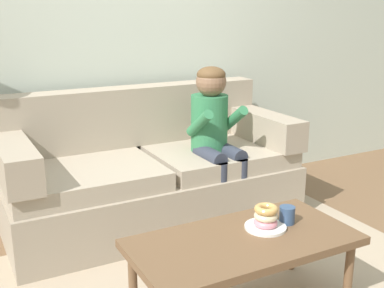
# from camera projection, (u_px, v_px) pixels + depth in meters

# --- Properties ---
(ground) EXTENTS (10.00, 10.00, 0.00)m
(ground) POSITION_uv_depth(u_px,v_px,m) (212.00, 272.00, 2.82)
(ground) COLOR brown
(wall_back) EXTENTS (8.00, 0.10, 2.80)m
(wall_back) POSITION_uv_depth(u_px,v_px,m) (120.00, 20.00, 3.64)
(wall_back) COLOR beige
(wall_back) RESTS_ON ground
(couch) EXTENTS (2.01, 0.90, 0.93)m
(couch) POSITION_uv_depth(u_px,v_px,m) (150.00, 175.00, 3.44)
(couch) COLOR tan
(couch) RESTS_ON ground
(coffee_table) EXTENTS (1.10, 0.56, 0.42)m
(coffee_table) POSITION_uv_depth(u_px,v_px,m) (243.00, 246.00, 2.34)
(coffee_table) COLOR brown
(coffee_table) RESTS_ON ground
(person_child) EXTENTS (0.34, 0.58, 1.10)m
(person_child) POSITION_uv_depth(u_px,v_px,m) (215.00, 129.00, 3.36)
(person_child) COLOR #337A4C
(person_child) RESTS_ON ground
(plate) EXTENTS (0.21, 0.21, 0.01)m
(plate) POSITION_uv_depth(u_px,v_px,m) (265.00, 227.00, 2.43)
(plate) COLOR white
(plate) RESTS_ON coffee_table
(donut) EXTENTS (0.17, 0.17, 0.04)m
(donut) POSITION_uv_depth(u_px,v_px,m) (266.00, 222.00, 2.42)
(donut) COLOR pink
(donut) RESTS_ON plate
(donut_second) EXTENTS (0.14, 0.14, 0.04)m
(donut_second) POSITION_uv_depth(u_px,v_px,m) (266.00, 216.00, 2.41)
(donut_second) COLOR beige
(donut_second) RESTS_ON donut
(donut_third) EXTENTS (0.17, 0.17, 0.04)m
(donut_third) POSITION_uv_depth(u_px,v_px,m) (266.00, 209.00, 2.40)
(donut_third) COLOR tan
(donut_third) RESTS_ON donut_second
(mug) EXTENTS (0.08, 0.08, 0.09)m
(mug) POSITION_uv_depth(u_px,v_px,m) (287.00, 215.00, 2.48)
(mug) COLOR #334C72
(mug) RESTS_ON coffee_table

